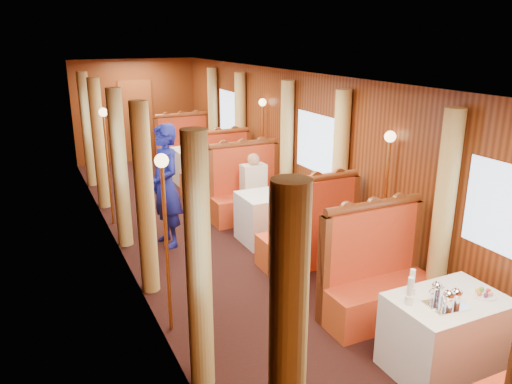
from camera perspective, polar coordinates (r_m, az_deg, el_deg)
floor at (r=7.54m, az=-3.06°, el=-6.32°), size 3.00×12.00×0.01m
ceiling at (r=6.92m, az=-3.40°, el=12.97°), size 3.00×12.00×0.01m
wall_far at (r=12.79m, az=-13.56°, el=8.99°), size 3.00×0.01×2.50m
wall_left at (r=6.73m, az=-15.12°, el=1.43°), size 0.01×12.00×2.50m
wall_right at (r=7.80m, az=7.06°, el=4.08°), size 0.01×12.00×2.50m
doorway_far at (r=12.80m, az=-13.45°, el=7.87°), size 0.80×0.04×2.00m
table_near at (r=5.16m, az=20.82°, el=-14.94°), size 1.05×0.72×0.75m
banquette_near_aft at (r=5.77m, az=13.64°, el=-10.05°), size 1.30×0.55×1.34m
table_mid at (r=7.69m, az=2.07°, el=-2.80°), size 1.05×0.72×0.75m
banquette_mid_fwd at (r=6.85m, az=5.98°, el=-5.07°), size 1.30×0.55×1.34m
banquette_mid_aft at (r=8.54m, az=-1.04°, el=-0.35°), size 1.30×0.55×1.34m
table_far at (r=10.78m, az=-6.49°, el=3.08°), size 1.05×0.72×0.75m
banquette_far_fwd at (r=9.85m, az=-4.57°, el=2.03°), size 1.30×0.55×1.34m
banquette_far_aft at (r=11.71m, az=-8.12°, el=4.42°), size 1.30×0.55×1.34m
tea_tray at (r=4.84m, az=20.90°, el=-12.01°), size 0.37×0.29×0.01m
teapot_left at (r=4.76m, az=21.11°, el=-11.65°), size 0.21×0.18×0.14m
teapot_right at (r=4.84m, az=21.91°, el=-11.32°), size 0.20×0.17×0.13m
teapot_back at (r=4.91m, az=19.92°, el=-10.69°), size 0.16×0.12×0.12m
fruit_plate at (r=5.14m, az=24.56°, el=-10.53°), size 0.23×0.23×0.05m
cup_inboard at (r=4.71m, az=17.15°, el=-11.04°), size 0.08×0.08×0.26m
cup_outboard at (r=4.86m, az=17.35°, el=-10.14°), size 0.08×0.08×0.26m
rose_vase_mid at (r=7.50m, az=1.94°, el=1.12°), size 0.06×0.06×0.36m
rose_vase_far at (r=10.64m, az=-6.70°, el=5.93°), size 0.06×0.06×0.36m
window_left_near at (r=3.49m, az=-4.14°, el=-9.80°), size 0.01×1.20×0.90m
curtain_left_near_a at (r=3.07m, az=3.57°, el=-20.07°), size 0.22×0.22×2.35m
curtain_left_near_b at (r=4.30m, az=-6.57°, el=-8.42°), size 0.22×0.22×2.35m
curtain_right_near_b at (r=5.72m, az=20.58°, el=-2.74°), size 0.22×0.22×2.35m
window_left_mid at (r=6.69m, az=-15.13°, el=3.10°), size 0.01×1.20×0.90m
curtain_left_mid_a at (r=6.04m, az=-12.57°, el=-0.95°), size 0.22×0.22×2.35m
curtain_left_mid_b at (r=7.52m, az=-15.30°, el=2.48°), size 0.22×0.22×2.35m
window_right_mid at (r=7.75m, az=7.02°, el=5.51°), size 0.01×1.20×0.90m
curtain_right_mid_a at (r=7.13m, az=9.54°, el=2.05°), size 0.22×0.22×2.35m
curtain_right_mid_b at (r=8.41m, az=3.52°, el=4.64°), size 0.22×0.22×2.35m
window_left_far at (r=10.09m, az=-18.89°, el=7.50°), size 0.01×1.20×0.90m
curtain_left_far_a at (r=9.39m, az=-17.49°, el=5.22°), size 0.22×0.22×2.35m
curtain_left_far_b at (r=10.91m, az=-18.71°, el=6.74°), size 0.22×0.22×2.35m
window_right_far at (r=10.82m, az=-2.96°, el=9.03°), size 0.01×1.20×0.90m
curtain_right_far_a at (r=10.12m, az=-1.79°, el=6.87°), size 0.22×0.22×2.35m
curtain_right_far_b at (r=11.54m, az=-4.92°, el=8.15°), size 0.22×0.22×2.35m
sconce_left_fore at (r=5.08m, az=-10.43°, el=-1.89°), size 0.14×0.14×1.95m
sconce_right_fore at (r=6.34m, az=14.74°, el=1.74°), size 0.14×0.14×1.95m
sconce_left_aft at (r=8.40m, az=-16.77°, el=5.38°), size 0.14×0.14×1.95m
sconce_right_aft at (r=9.22m, az=0.74°, el=7.15°), size 0.14×0.14×1.95m
steward at (r=7.45m, az=-10.27°, el=0.68°), size 0.50×0.71×1.84m
passenger at (r=8.19m, az=-0.20°, el=1.19°), size 0.40×0.44×0.76m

